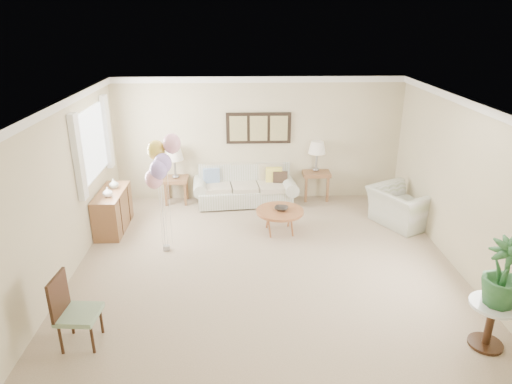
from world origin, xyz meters
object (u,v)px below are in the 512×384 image
accent_chair (72,309)px  armchair (402,207)px  sofa (245,189)px  balloon_cluster (161,162)px  coffee_table (280,212)px

accent_chair → armchair: bearing=32.5°
sofa → balloon_cluster: balloon_cluster is taller
armchair → balloon_cluster: bearing=74.0°
sofa → balloon_cluster: bearing=-122.5°
coffee_table → sofa: bearing=113.1°
armchair → accent_chair: (-5.06, -3.23, 0.13)m
coffee_table → balloon_cluster: (-1.96, -0.65, 1.18)m
armchair → balloon_cluster: balloon_cluster is taller
sofa → armchair: bearing=-21.9°
sofa → armchair: size_ratio=2.05×
sofa → coffee_table: size_ratio=2.57×
armchair → accent_chair: size_ratio=1.16×
coffee_table → armchair: size_ratio=0.80×
sofa → balloon_cluster: size_ratio=1.11×
sofa → accent_chair: bearing=-115.5°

